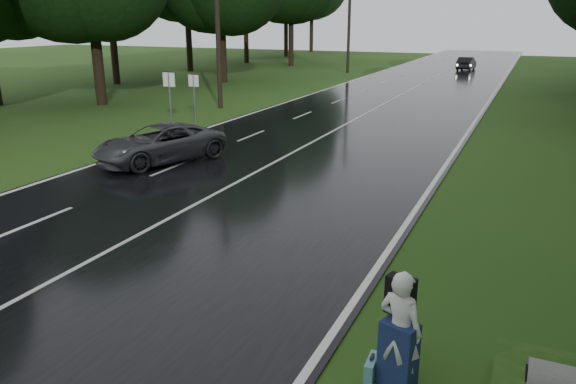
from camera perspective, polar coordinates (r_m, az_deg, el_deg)
ground at (r=12.31m, az=-22.31°, el=-8.15°), size 160.00×160.00×0.00m
road at (r=29.14m, az=7.02°, el=7.49°), size 12.00×140.00×0.04m
lane_center at (r=29.13m, az=7.02°, el=7.54°), size 0.12×140.00×0.01m
grey_car at (r=20.64m, az=-13.24°, el=4.94°), size 3.92×5.32×1.34m
far_car at (r=60.25m, az=18.07°, el=12.60°), size 1.58×3.99×1.29m
hitchhiker at (r=8.13m, az=11.55°, el=-14.20°), size 0.76×0.72×1.80m
suitcase at (r=8.55m, az=8.68°, el=-17.67°), size 0.15×0.46×0.33m
utility_pole_mid at (r=33.10m, az=-7.02°, el=8.67°), size 1.80×0.28×9.38m
utility_pole_far at (r=54.95m, az=6.21°, el=12.22°), size 1.80×0.28×9.51m
road_sign_a at (r=26.89m, az=-11.97°, el=6.36°), size 0.64×0.10×2.68m
road_sign_b at (r=28.52m, az=-9.59°, el=7.12°), size 0.58×0.10×2.40m
tree_left_d at (r=36.11m, az=-18.77°, el=8.61°), size 8.91×8.91×13.92m
tree_left_e at (r=46.89m, az=-6.67°, el=11.29°), size 9.19×9.19×14.36m
tree_left_f at (r=62.91m, az=0.32°, el=12.99°), size 10.87×10.87×16.98m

